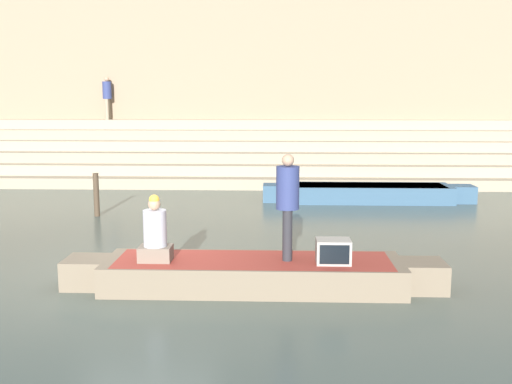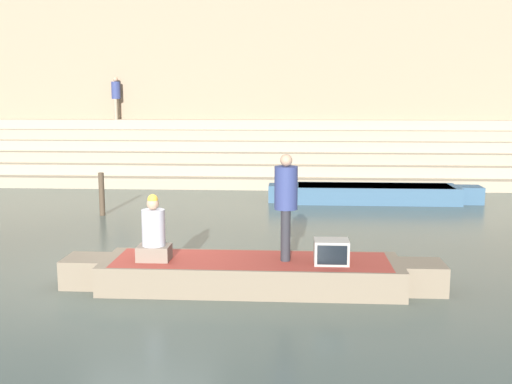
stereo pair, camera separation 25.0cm
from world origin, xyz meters
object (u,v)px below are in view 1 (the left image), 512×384
at_px(rowboat_main, 253,273).
at_px(person_rowing, 155,235).
at_px(person_standing, 288,199).
at_px(person_on_steps, 107,95).
at_px(mooring_post, 96,195).
at_px(moored_boat_shore, 368,193).
at_px(tv_set, 333,251).

xyz_separation_m(rowboat_main, person_rowing, (-1.54, -0.10, 0.63)).
bearing_deg(person_standing, person_on_steps, 115.38).
distance_m(person_standing, mooring_post, 7.41).
distance_m(moored_boat_shore, person_on_steps, 11.09).
distance_m(rowboat_main, person_rowing, 1.66).
bearing_deg(tv_set, mooring_post, 134.90).
distance_m(rowboat_main, tv_set, 1.32).
xyz_separation_m(rowboat_main, mooring_post, (-4.24, 5.68, 0.31)).
height_order(rowboat_main, person_on_steps, person_on_steps).
bearing_deg(mooring_post, moored_boat_shore, 18.36).
bearing_deg(rowboat_main, moored_boat_shore, 72.42).
relative_size(person_rowing, person_on_steps, 0.65).
relative_size(moored_boat_shore, mooring_post, 5.50).
bearing_deg(moored_boat_shore, person_standing, -105.11).
xyz_separation_m(rowboat_main, person_on_steps, (-6.15, 13.67, 2.84)).
relative_size(person_standing, moored_boat_shore, 0.28).
bearing_deg(rowboat_main, person_on_steps, 117.00).
relative_size(rowboat_main, moored_boat_shore, 0.99).
height_order(rowboat_main, person_rowing, person_rowing).
relative_size(person_standing, tv_set, 3.16).
bearing_deg(person_on_steps, tv_set, -134.51).
bearing_deg(mooring_post, rowboat_main, -53.24).
bearing_deg(mooring_post, person_on_steps, 103.44).
bearing_deg(person_rowing, rowboat_main, -2.33).
height_order(rowboat_main, tv_set, tv_set).
distance_m(moored_boat_shore, mooring_post, 7.64).
xyz_separation_m(rowboat_main, moored_boat_shore, (3.00, 8.08, 0.01)).
bearing_deg(rowboat_main, person_rowing, -173.43).
relative_size(rowboat_main, mooring_post, 5.46).
bearing_deg(moored_boat_shore, tv_set, -100.02).
bearing_deg(person_on_steps, person_rowing, -144.18).
distance_m(tv_set, moored_boat_shore, 8.41).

